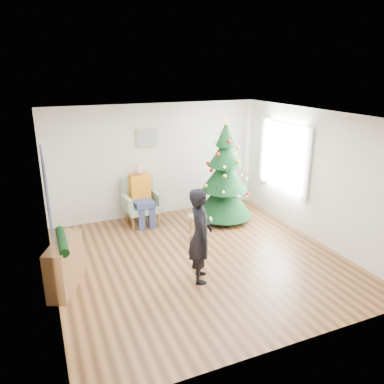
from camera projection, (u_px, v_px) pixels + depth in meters
name	position (u px, v px, depth m)	size (l,w,h in m)	color
floor	(200.00, 259.00, 6.87)	(5.00, 5.00, 0.00)	brown
ceiling	(201.00, 116.00, 6.05)	(5.00, 5.00, 0.00)	white
wall_back	(156.00, 161.00, 8.65)	(5.00, 5.00, 0.00)	silver
wall_front	(289.00, 255.00, 4.28)	(5.00, 5.00, 0.00)	silver
wall_left	(46.00, 212.00, 5.54)	(5.00, 5.00, 0.00)	silver
wall_right	(316.00, 176.00, 7.39)	(5.00, 5.00, 0.00)	silver
window_panel	(284.00, 156.00, 8.19)	(0.04, 1.30, 1.40)	white
curtains	(283.00, 156.00, 8.18)	(0.05, 1.75, 1.50)	white
christmas_tree	(225.00, 176.00, 8.35)	(1.29, 1.29, 2.34)	#3F2816
stool	(197.00, 229.00, 7.44)	(0.38, 0.38, 0.57)	brown
laptop	(197.00, 215.00, 7.35)	(0.31, 0.20, 0.02)	silver
armchair	(142.00, 207.00, 8.37)	(0.83, 0.76, 1.02)	gray
seated_person	(142.00, 195.00, 8.22)	(0.45, 0.65, 1.34)	navy
standing_man	(200.00, 235.00, 5.98)	(0.58, 0.38, 1.58)	black
game_controller	(211.00, 219.00, 5.93)	(0.04, 0.13, 0.04)	white
console	(65.00, 265.00, 5.85)	(0.30, 1.00, 0.80)	brown
garland	(62.00, 241.00, 5.72)	(0.14, 0.14, 0.90)	black
tapestry	(46.00, 190.00, 5.74)	(0.03, 1.50, 1.15)	black
framed_picture	(147.00, 138.00, 8.37)	(0.52, 0.05, 0.42)	tan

